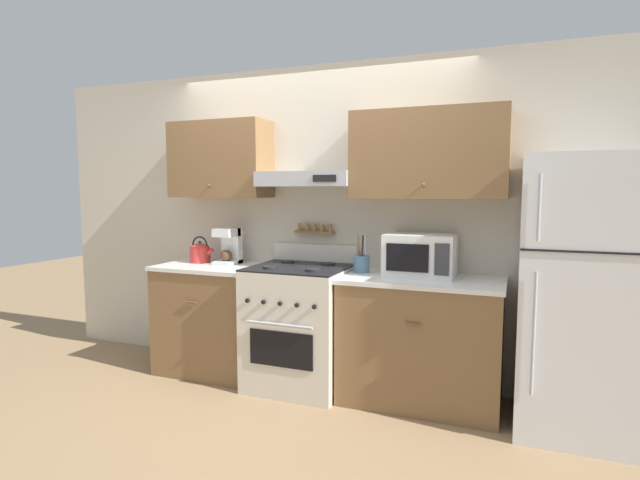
{
  "coord_description": "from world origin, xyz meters",
  "views": [
    {
      "loc": [
        1.55,
        -3.21,
        1.54
      ],
      "look_at": [
        0.18,
        0.27,
        1.16
      ],
      "focal_mm": 28.0,
      "sensor_mm": 36.0,
      "label": 1
    }
  ],
  "objects_px": {
    "refrigerator": "(583,296)",
    "utensil_crock": "(362,263)",
    "tea_kettle": "(200,252)",
    "coffee_maker": "(229,245)",
    "stove_range": "(300,326)",
    "microwave": "(421,255)"
  },
  "relations": [
    {
      "from": "stove_range",
      "to": "microwave",
      "type": "distance_m",
      "value": 1.09
    },
    {
      "from": "utensil_crock",
      "to": "tea_kettle",
      "type": "bearing_deg",
      "value": -180.0
    },
    {
      "from": "stove_range",
      "to": "microwave",
      "type": "xyz_separation_m",
      "value": [
        0.91,
        0.13,
        0.59
      ]
    },
    {
      "from": "tea_kettle",
      "to": "microwave",
      "type": "height_order",
      "value": "microwave"
    },
    {
      "from": "tea_kettle",
      "to": "stove_range",
      "type": "bearing_deg",
      "value": -6.37
    },
    {
      "from": "refrigerator",
      "to": "microwave",
      "type": "distance_m",
      "value": 1.08
    },
    {
      "from": "stove_range",
      "to": "utensil_crock",
      "type": "height_order",
      "value": "utensil_crock"
    },
    {
      "from": "refrigerator",
      "to": "utensil_crock",
      "type": "height_order",
      "value": "refrigerator"
    },
    {
      "from": "stove_range",
      "to": "tea_kettle",
      "type": "relative_size",
      "value": 4.77
    },
    {
      "from": "stove_range",
      "to": "tea_kettle",
      "type": "bearing_deg",
      "value": 173.63
    },
    {
      "from": "coffee_maker",
      "to": "utensil_crock",
      "type": "distance_m",
      "value": 1.19
    },
    {
      "from": "refrigerator",
      "to": "tea_kettle",
      "type": "bearing_deg",
      "value": 177.43
    },
    {
      "from": "tea_kettle",
      "to": "coffee_maker",
      "type": "relative_size",
      "value": 0.75
    },
    {
      "from": "tea_kettle",
      "to": "utensil_crock",
      "type": "bearing_deg",
      "value": 0.0
    },
    {
      "from": "utensil_crock",
      "to": "microwave",
      "type": "bearing_deg",
      "value": 2.3
    },
    {
      "from": "coffee_maker",
      "to": "microwave",
      "type": "xyz_separation_m",
      "value": [
        1.63,
        -0.01,
        -0.0
      ]
    },
    {
      "from": "stove_range",
      "to": "utensil_crock",
      "type": "relative_size",
      "value": 3.86
    },
    {
      "from": "stove_range",
      "to": "microwave",
      "type": "bearing_deg",
      "value": 8.07
    },
    {
      "from": "refrigerator",
      "to": "coffee_maker",
      "type": "bearing_deg",
      "value": 176.5
    },
    {
      "from": "refrigerator",
      "to": "tea_kettle",
      "type": "distance_m",
      "value": 2.95
    },
    {
      "from": "stove_range",
      "to": "microwave",
      "type": "relative_size",
      "value": 2.2
    },
    {
      "from": "tea_kettle",
      "to": "utensil_crock",
      "type": "relative_size",
      "value": 0.81
    }
  ]
}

